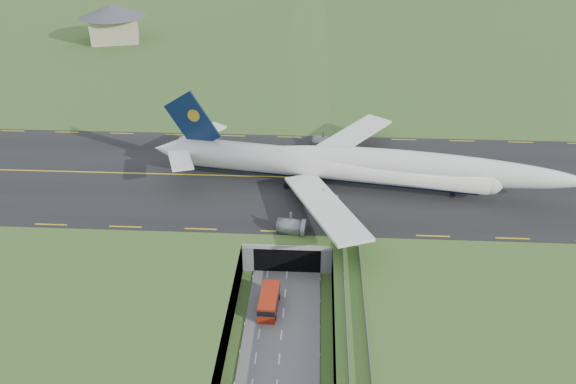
{
  "coord_description": "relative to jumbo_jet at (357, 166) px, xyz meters",
  "views": [
    {
      "loc": [
        4.55,
        -72.68,
        62.56
      ],
      "look_at": [
        -0.49,
        20.0,
        9.9
      ],
      "focal_mm": 35.0,
      "sensor_mm": 36.0,
      "label": 1
    }
  ],
  "objects": [
    {
      "name": "guideway",
      "position": [
        -2.03,
        -48.38,
        -5.78
      ],
      "size": [
        3.0,
        53.0,
        7.05
      ],
      "color": "#A8A8A3",
      "rests_on": "ground"
    },
    {
      "name": "taxiway",
      "position": [
        -13.03,
        3.73,
        -5.01
      ],
      "size": [
        800.0,
        44.0,
        0.18
      ],
      "primitive_type": "cube",
      "color": "black",
      "rests_on": "airfield_deck"
    },
    {
      "name": "service_building",
      "position": [
        -87.4,
        113.75,
        3.03
      ],
      "size": [
        31.03,
        31.03,
        13.73
      ],
      "rotation": [
        0.0,
        0.0,
        0.27
      ],
      "color": "tan",
      "rests_on": "ground"
    },
    {
      "name": "jumbo_jet",
      "position": [
        0.0,
        0.0,
        0.0
      ],
      "size": [
        87.15,
        56.82,
        19.03
      ],
      "rotation": [
        0.0,
        0.0,
        -0.16
      ],
      "color": "white",
      "rests_on": "ground"
    },
    {
      "name": "airfield_deck",
      "position": [
        -13.03,
        -29.27,
        -8.1
      ],
      "size": [
        800.0,
        800.0,
        6.0
      ],
      "primitive_type": "cube",
      "color": "gray",
      "rests_on": "ground"
    },
    {
      "name": "trench_road",
      "position": [
        -13.03,
        -36.77,
        -11.0
      ],
      "size": [
        12.0,
        75.0,
        0.2
      ],
      "primitive_type": "cube",
      "color": "slate",
      "rests_on": "ground"
    },
    {
      "name": "tunnel_portal",
      "position": [
        -13.03,
        -12.56,
        -7.77
      ],
      "size": [
        17.0,
        22.3,
        6.0
      ],
      "color": "gray",
      "rests_on": "ground"
    },
    {
      "name": "shuttle_tram",
      "position": [
        -15.44,
        -31.3,
        -9.4
      ],
      "size": [
        3.24,
        7.75,
        3.11
      ],
      "rotation": [
        0.0,
        0.0,
        -0.05
      ],
      "color": "#AA220B",
      "rests_on": "ground"
    },
    {
      "name": "ground",
      "position": [
        -13.03,
        -29.27,
        -11.1
      ],
      "size": [
        900.0,
        900.0,
        0.0
      ],
      "primitive_type": "plane",
      "color": "#375B24",
      "rests_on": "ground"
    }
  ]
}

